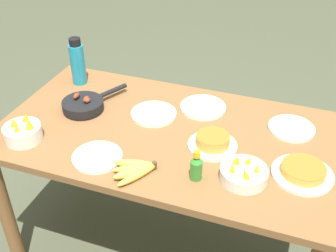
# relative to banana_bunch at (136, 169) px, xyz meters

# --- Properties ---
(ground_plane) EXTENTS (14.00, 14.00, 0.00)m
(ground_plane) POSITION_rel_banana_bunch_xyz_m (0.02, 0.31, -0.79)
(ground_plane) COLOR #474C38
(dining_table) EXTENTS (1.56, 0.87, 0.78)m
(dining_table) POSITION_rel_banana_bunch_xyz_m (0.02, 0.31, -0.13)
(dining_table) COLOR brown
(dining_table) RESTS_ON ground_plane
(banana_bunch) EXTENTS (0.19, 0.19, 0.04)m
(banana_bunch) POSITION_rel_banana_bunch_xyz_m (0.00, 0.00, 0.00)
(banana_bunch) COLOR gold
(banana_bunch) RESTS_ON dining_table
(skillet) EXTENTS (0.23, 0.35, 0.08)m
(skillet) POSITION_rel_banana_bunch_xyz_m (-0.43, 0.35, 0.01)
(skillet) COLOR black
(skillet) RESTS_ON dining_table
(frittata_plate_center) EXTENTS (0.22, 0.22, 0.06)m
(frittata_plate_center) POSITION_rel_banana_bunch_xyz_m (0.25, 0.27, 0.01)
(frittata_plate_center) COLOR silver
(frittata_plate_center) RESTS_ON dining_table
(frittata_plate_side) EXTENTS (0.25, 0.25, 0.05)m
(frittata_plate_side) POSITION_rel_banana_bunch_xyz_m (0.63, 0.21, 0.00)
(frittata_plate_side) COLOR silver
(frittata_plate_side) RESTS_ON dining_table
(empty_plate_near_front) EXTENTS (0.22, 0.22, 0.02)m
(empty_plate_near_front) POSITION_rel_banana_bunch_xyz_m (-0.09, 0.42, -0.01)
(empty_plate_near_front) COLOR silver
(empty_plate_near_front) RESTS_ON dining_table
(empty_plate_far_left) EXTENTS (0.21, 0.21, 0.02)m
(empty_plate_far_left) POSITION_rel_banana_bunch_xyz_m (-0.19, 0.03, -0.01)
(empty_plate_far_left) COLOR silver
(empty_plate_far_left) RESTS_ON dining_table
(empty_plate_far_right) EXTENTS (0.21, 0.21, 0.02)m
(empty_plate_far_right) POSITION_rel_banana_bunch_xyz_m (0.56, 0.52, -0.01)
(empty_plate_far_right) COLOR silver
(empty_plate_far_right) RESTS_ON dining_table
(empty_plate_mid_edge) EXTENTS (0.23, 0.23, 0.02)m
(empty_plate_mid_edge) POSITION_rel_banana_bunch_xyz_m (0.12, 0.56, -0.01)
(empty_plate_mid_edge) COLOR silver
(empty_plate_mid_edge) RESTS_ON dining_table
(fruit_bowl_mango) EXTENTS (0.19, 0.19, 0.10)m
(fruit_bowl_mango) POSITION_rel_banana_bunch_xyz_m (0.41, 0.11, 0.01)
(fruit_bowl_mango) COLOR silver
(fruit_bowl_mango) RESTS_ON dining_table
(fruit_bowl_citrus) EXTENTS (0.17, 0.17, 0.12)m
(fruit_bowl_citrus) POSITION_rel_banana_bunch_xyz_m (-0.56, 0.04, 0.02)
(fruit_bowl_citrus) COLOR silver
(fruit_bowl_citrus) RESTS_ON dining_table
(water_bottle) EXTENTS (0.08, 0.08, 0.26)m
(water_bottle) POSITION_rel_banana_bunch_xyz_m (-0.59, 0.59, 0.10)
(water_bottle) COLOR teal
(water_bottle) RESTS_ON dining_table
(hot_sauce_bottle) EXTENTS (0.05, 0.05, 0.13)m
(hot_sauce_bottle) POSITION_rel_banana_bunch_xyz_m (0.24, 0.05, 0.04)
(hot_sauce_bottle) COLOR #337F2D
(hot_sauce_bottle) RESTS_ON dining_table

